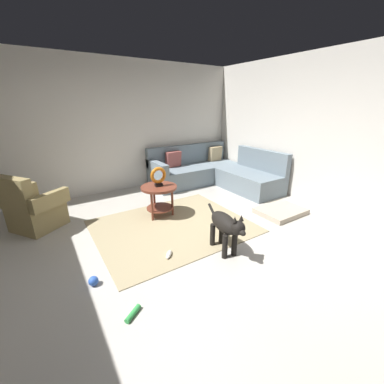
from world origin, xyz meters
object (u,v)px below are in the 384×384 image
(torus_sculpture, at_px, (158,176))
(dog_toy_ball, at_px, (93,281))
(dog_toy_bone, at_px, (169,254))
(dog, at_px, (226,226))
(side_table, at_px, (159,193))
(dog_toy_rope, at_px, (133,314))
(dog_bed_mat, at_px, (281,211))
(sectional_couch, at_px, (214,173))
(armchair, at_px, (33,209))

(torus_sculpture, relative_size, dog_toy_ball, 3.12)
(torus_sculpture, bearing_deg, dog_toy_bone, -110.78)
(dog, xyz_separation_m, dog_toy_bone, (-0.66, 0.30, -0.35))
(side_table, height_order, dog_toy_rope, side_table)
(dog_toy_rope, bearing_deg, dog_toy_ball, 109.07)
(dog, relative_size, dog_toy_ball, 8.09)
(dog_toy_rope, bearing_deg, dog_bed_mat, 13.16)
(dog_bed_mat, bearing_deg, dog_toy_rope, -166.84)
(torus_sculpture, distance_m, dog_toy_rope, 2.21)
(sectional_couch, height_order, dog, sectional_couch)
(dog_toy_rope, xyz_separation_m, dog_toy_bone, (0.70, 0.63, 0.00))
(sectional_couch, xyz_separation_m, dog_toy_bone, (-2.26, -2.00, -0.26))
(dog, height_order, dog_toy_bone, dog)
(dog, bearing_deg, sectional_couch, -116.55)
(armchair, distance_m, side_table, 1.91)
(dog_toy_ball, bearing_deg, armchair, 104.22)
(armchair, relative_size, torus_sculpture, 3.07)
(dog_bed_mat, bearing_deg, side_table, 149.40)
(side_table, distance_m, dog_toy_bone, 1.28)
(dog_toy_rope, bearing_deg, sectional_couch, 41.60)
(dog_bed_mat, height_order, dog_toy_ball, dog_toy_ball)
(sectional_couch, bearing_deg, dog, -124.80)
(sectional_couch, bearing_deg, side_table, -154.76)
(sectional_couch, distance_m, dog, 2.80)
(armchair, relative_size, dog_bed_mat, 1.25)
(side_table, relative_size, dog_toy_bone, 3.33)
(torus_sculpture, height_order, dog_bed_mat, torus_sculpture)
(dog_toy_ball, bearing_deg, dog_toy_bone, 1.30)
(armchair, bearing_deg, dog_bed_mat, 29.40)
(side_table, bearing_deg, dog_toy_rope, -122.68)
(dog_bed_mat, height_order, dog_toy_rope, dog_bed_mat)
(dog, relative_size, dog_toy_rope, 4.41)
(side_table, distance_m, dog_toy_rope, 2.14)
(dog_toy_rope, height_order, dog_toy_bone, dog_toy_bone)
(dog_bed_mat, distance_m, dog_toy_bone, 2.26)
(side_table, bearing_deg, dog_bed_mat, -30.60)
(side_table, relative_size, dog, 0.71)
(armchair, height_order, dog_toy_bone, armchair)
(torus_sculpture, height_order, dog_toy_ball, torus_sculpture)
(dog, distance_m, dog_toy_rope, 1.45)
(side_table, relative_size, dog_toy_ball, 5.74)
(armchair, xyz_separation_m, side_table, (1.80, -0.63, 0.09))
(side_table, xyz_separation_m, dog_toy_rope, (-1.14, -1.77, -0.39))
(side_table, bearing_deg, dog_toy_ball, -139.24)
(sectional_couch, xyz_separation_m, torus_sculpture, (-1.83, -0.86, 0.42))
(armchair, bearing_deg, dog_toy_bone, 2.34)
(torus_sculpture, relative_size, dog_toy_rope, 1.70)
(dog_toy_ball, height_order, dog_toy_rope, dog_toy_ball)
(sectional_couch, relative_size, dog_bed_mat, 2.81)
(sectional_couch, bearing_deg, dog_bed_mat, -90.16)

